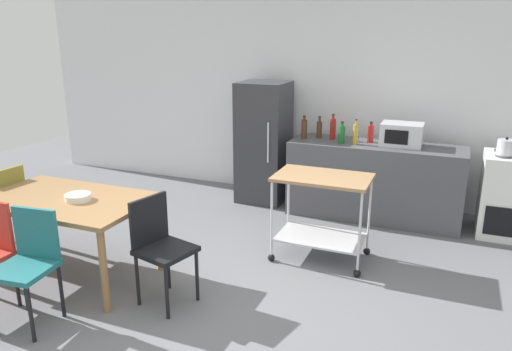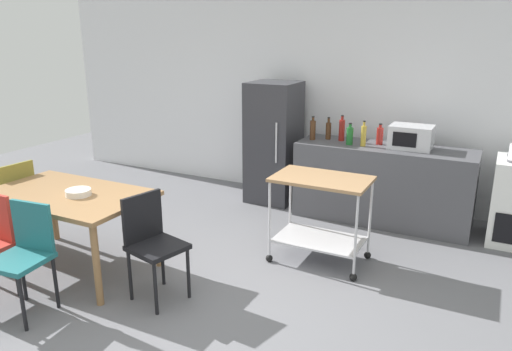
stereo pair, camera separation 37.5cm
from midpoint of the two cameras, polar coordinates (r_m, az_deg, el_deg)
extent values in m
plane|color=slate|center=(4.13, -8.67, -15.32)|extent=(12.00, 12.00, 0.00)
cube|color=white|center=(6.49, 5.49, 10.18)|extent=(8.40, 0.12, 2.90)
cube|color=#4C4C51|center=(5.92, 11.87, -0.66)|extent=(2.00, 0.64, 0.90)
cube|color=olive|center=(4.71, -23.47, -2.65)|extent=(1.50, 0.90, 0.04)
cylinder|color=olive|center=(4.14, -19.87, -10.52)|extent=(0.06, 0.06, 0.71)
cylinder|color=olive|center=(5.56, -25.22, -4.11)|extent=(0.06, 0.06, 0.71)
cylinder|color=olive|center=(4.68, -13.53, -6.73)|extent=(0.06, 0.06, 0.71)
cube|color=black|center=(4.07, -13.11, -8.58)|extent=(0.49, 0.49, 0.04)
cube|color=black|center=(4.12, -14.95, -5.11)|extent=(0.12, 0.38, 0.40)
cylinder|color=black|center=(3.97, -13.12, -13.26)|extent=(0.03, 0.03, 0.45)
cylinder|color=black|center=(4.17, -9.52, -11.52)|extent=(0.03, 0.03, 0.45)
cylinder|color=black|center=(4.21, -16.21, -11.69)|extent=(0.03, 0.03, 0.45)
cylinder|color=black|center=(4.39, -12.67, -10.15)|extent=(0.03, 0.03, 0.45)
cube|color=#1E666B|center=(4.15, -27.94, -9.73)|extent=(0.44, 0.44, 0.04)
cube|color=#1E666B|center=(4.18, -26.68, -6.05)|extent=(0.38, 0.07, 0.40)
cylinder|color=black|center=(4.04, -27.34, -14.26)|extent=(0.03, 0.03, 0.45)
cylinder|color=black|center=(4.47, -27.63, -11.29)|extent=(0.03, 0.03, 0.45)
cylinder|color=black|center=(4.26, -24.21, -12.24)|extent=(0.03, 0.03, 0.45)
cube|color=olive|center=(5.40, -28.78, -1.43)|extent=(0.06, 0.38, 0.40)
cylinder|color=black|center=(5.91, -28.79, -4.77)|extent=(0.03, 0.03, 0.45)
cylinder|color=black|center=(5.65, -26.79, -5.43)|extent=(0.03, 0.03, 0.45)
cylinder|color=black|center=(4.56, -28.36, -10.82)|extent=(0.03, 0.03, 0.45)
cube|color=white|center=(5.88, 25.92, -2.15)|extent=(0.60, 0.60, 0.90)
cube|color=black|center=(5.65, 25.80, -5.03)|extent=(0.48, 0.01, 0.32)
cylinder|color=#47474C|center=(5.63, 25.25, 2.06)|extent=(0.16, 0.16, 0.02)
cylinder|color=#47474C|center=(5.87, 25.17, 2.60)|extent=(0.16, 0.16, 0.02)
cube|color=#333338|center=(6.33, -0.79, 3.88)|extent=(0.60, 0.60, 1.55)
cylinder|color=silver|center=(5.96, -0.38, 3.84)|extent=(0.02, 0.02, 0.50)
cube|color=#A37A51|center=(4.63, 5.53, -0.25)|extent=(0.90, 0.56, 0.03)
cube|color=silver|center=(4.85, 5.33, -7.22)|extent=(0.83, 0.52, 0.02)
cylinder|color=silver|center=(4.67, -0.46, -5.03)|extent=(0.02, 0.02, 0.76)
sphere|color=black|center=(4.84, -0.45, -9.60)|extent=(0.07, 0.07, 0.07)
cylinder|color=silver|center=(4.44, 9.66, -6.49)|extent=(0.02, 0.02, 0.76)
sphere|color=black|center=(4.61, 9.41, -11.23)|extent=(0.07, 0.07, 0.07)
cylinder|color=silver|center=(5.10, 1.71, -3.11)|extent=(0.02, 0.02, 0.76)
sphere|color=black|center=(5.26, 1.67, -7.37)|extent=(0.07, 0.07, 0.07)
cylinder|color=silver|center=(4.89, 10.98, -4.32)|extent=(0.02, 0.02, 0.76)
sphere|color=black|center=(5.05, 10.72, -8.71)|extent=(0.07, 0.07, 0.07)
cylinder|color=#4C2D19|center=(5.95, 3.85, 5.38)|extent=(0.07, 0.07, 0.23)
cylinder|color=#4C2D19|center=(5.92, 3.88, 6.67)|extent=(0.03, 0.03, 0.04)
cylinder|color=black|center=(5.92, 3.88, 6.92)|extent=(0.03, 0.03, 0.01)
cylinder|color=#4C2D19|center=(6.01, 5.63, 5.30)|extent=(0.06, 0.06, 0.20)
cylinder|color=#4C2D19|center=(5.99, 5.66, 6.50)|extent=(0.03, 0.03, 0.06)
cylinder|color=black|center=(5.98, 5.67, 6.83)|extent=(0.03, 0.03, 0.01)
cylinder|color=maroon|center=(5.95, 7.18, 5.39)|extent=(0.07, 0.07, 0.25)
cylinder|color=maroon|center=(5.92, 7.23, 6.78)|extent=(0.03, 0.03, 0.05)
cylinder|color=black|center=(5.92, 7.24, 7.06)|extent=(0.03, 0.03, 0.01)
cylinder|color=#1E6628|center=(5.77, 8.14, 4.74)|extent=(0.08, 0.08, 0.20)
cylinder|color=#1E6628|center=(5.75, 8.19, 5.91)|extent=(0.03, 0.03, 0.04)
cylinder|color=black|center=(5.74, 8.20, 6.17)|extent=(0.04, 0.04, 0.01)
cylinder|color=gold|center=(5.73, 9.71, 4.75)|extent=(0.06, 0.06, 0.23)
cylinder|color=gold|center=(5.70, 9.77, 6.12)|extent=(0.03, 0.03, 0.05)
cylinder|color=black|center=(5.69, 9.79, 6.41)|extent=(0.03, 0.03, 0.01)
cylinder|color=maroon|center=(5.87, 11.46, 4.74)|extent=(0.08, 0.08, 0.19)
cylinder|color=maroon|center=(5.84, 11.53, 5.85)|extent=(0.03, 0.03, 0.04)
cylinder|color=black|center=(5.84, 11.54, 6.09)|extent=(0.04, 0.04, 0.01)
cube|color=silver|center=(5.76, 14.88, 4.64)|extent=(0.46, 0.34, 0.26)
cube|color=black|center=(5.60, 14.23, 4.35)|extent=(0.25, 0.01, 0.16)
cylinder|color=white|center=(4.58, -22.29, -2.38)|extent=(0.22, 0.22, 0.06)
cylinder|color=silver|center=(5.63, 25.46, 2.98)|extent=(0.17, 0.17, 0.16)
sphere|color=black|center=(5.61, 25.58, 3.92)|extent=(0.03, 0.03, 0.03)
camera|label=1|loc=(0.19, -92.24, -0.67)|focal=34.27mm
camera|label=2|loc=(0.19, 87.76, 0.67)|focal=34.27mm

